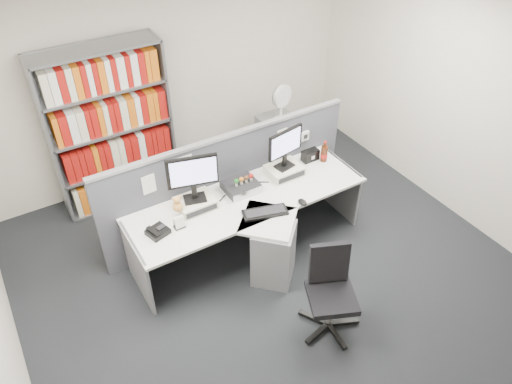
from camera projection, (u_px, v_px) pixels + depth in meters
ground at (288, 295)px, 5.13m from camera, size 5.50×5.50×0.00m
room_shell at (298, 151)px, 4.01m from camera, size 5.04×5.54×2.72m
partition at (229, 182)px, 5.56m from camera, size 3.00×0.08×1.27m
desk at (259, 229)px, 5.24m from camera, size 2.60×1.20×0.72m
monitor_riser_left at (195, 203)px, 5.08m from camera, size 0.38×0.31×0.10m
monitor_riser_right at (284, 170)px, 5.53m from camera, size 0.38×0.31×0.10m
monitor_left at (193, 175)px, 4.86m from camera, size 0.50×0.22×0.52m
monitor_right at (285, 146)px, 5.32m from camera, size 0.46×0.18×0.47m
desktop_pc at (241, 186)px, 5.31m from camera, size 0.35×0.32×0.09m
figurines at (244, 179)px, 5.24m from camera, size 0.23×0.05×0.09m
keyboard at (265, 212)px, 5.02m from camera, size 0.49×0.29×0.03m
mouse at (302, 202)px, 5.14m from camera, size 0.08×0.12×0.05m
desk_phone at (157, 232)px, 4.78m from camera, size 0.24×0.22×0.08m
desk_calendar at (179, 223)px, 4.84m from camera, size 0.11×0.08×0.13m
plush_toy at (177, 205)px, 4.87m from camera, size 0.10×0.10×0.18m
speaker at (310, 155)px, 5.73m from camera, size 0.20×0.11×0.13m
cola_bottle at (324, 154)px, 5.70m from camera, size 0.08×0.08×0.26m
shelving_unit at (111, 131)px, 5.78m from camera, size 1.41×0.40×2.00m
filing_cabinet at (280, 143)px, 6.72m from camera, size 0.45×0.61×0.70m
desk_fan at (282, 99)px, 6.30m from camera, size 0.31×0.18×0.52m
office_chair at (330, 288)px, 4.57m from camera, size 0.60×0.61×0.90m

